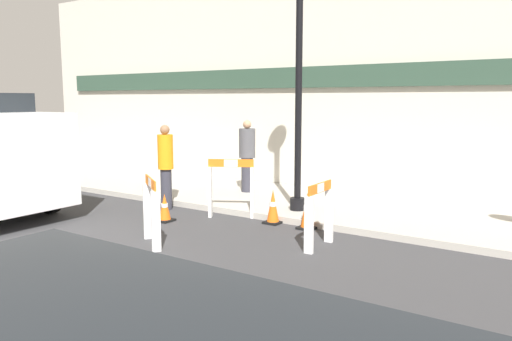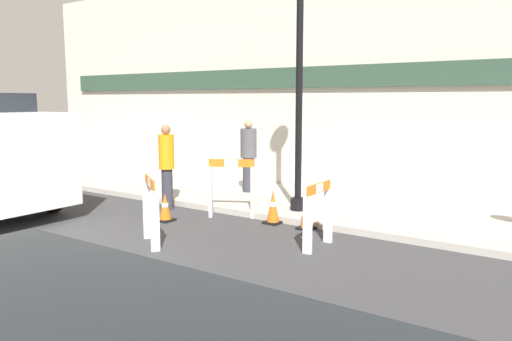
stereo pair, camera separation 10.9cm
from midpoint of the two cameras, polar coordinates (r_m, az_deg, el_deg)
The scene contains 11 objects.
sidewalk_slab at distance 11.51m, azimuth -0.32°, elevation -2.93°, with size 18.00×3.15×0.12m.
storefront_facade at distance 12.69m, azimuth 3.98°, elevation 10.30°, with size 18.00×0.22×5.50m.
streetlamp_post at distance 9.64m, azimuth 5.33°, elevation 12.91°, with size 0.44×0.44×4.56m.
barricade_0 at distance 9.60m, azimuth -2.51°, elevation -1.80°, with size 0.83×0.54×1.14m.
barricade_1 at distance 7.98m, azimuth -11.58°, elevation -4.31°, with size 0.75×0.57×1.07m.
barricade_2 at distance 7.72m, azimuth 7.55°, elevation -4.90°, with size 0.15×0.77×1.02m.
traffic_cone_0 at distance 9.19m, azimuth 2.30°, elevation -4.21°, with size 0.30×0.30×0.64m.
traffic_cone_1 at distance 8.84m, azimuth 6.20°, elevation -4.69°, with size 0.30×0.30×0.65m.
traffic_cone_2 at distance 9.52m, azimuth -10.03°, elevation -4.23°, with size 0.30×0.30×0.53m.
person_worker at distance 10.45m, azimuth -9.88°, elevation 0.76°, with size 0.38×0.38×1.75m.
person_pedestrian at distance 11.62m, azimuth -0.59°, elevation 1.91°, with size 0.38×0.38×1.67m.
Camera 2 is at (6.50, -3.17, 2.27)m, focal length 35.00 mm.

